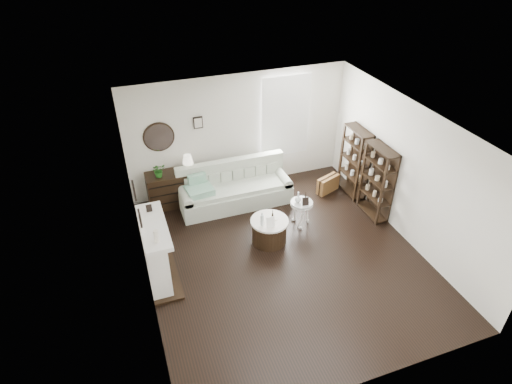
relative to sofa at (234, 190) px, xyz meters
name	(u,v)px	position (x,y,z in m)	size (l,w,h in m)	color
room	(270,119)	(1.07, 0.62, 1.28)	(5.50, 5.50, 5.50)	black
fireplace	(156,254)	(-1.98, -1.78, 0.22)	(0.50, 1.40, 1.84)	white
shelf_unit_far	(355,162)	(2.67, -0.53, 0.49)	(0.30, 0.80, 1.60)	black
shelf_unit_near	(377,182)	(2.67, -1.43, 0.49)	(0.30, 0.80, 1.60)	black
sofa	(234,190)	(0.00, 0.00, 0.00)	(2.45, 0.85, 0.95)	#B3BBA7
quilt	(200,190)	(-0.80, -0.12, 0.24)	(0.55, 0.45, 0.14)	#258961
suitcase	(328,184)	(2.17, -0.32, -0.12)	(0.58, 0.19, 0.39)	brown
dresser	(175,188)	(-1.24, 0.39, 0.08)	(1.19, 0.51, 0.79)	black
table_lamp	(188,163)	(-0.90, 0.39, 0.66)	(0.23, 0.23, 0.37)	beige
potted_plant	(159,170)	(-1.54, 0.35, 0.63)	(0.27, 0.23, 0.30)	#215E1B
drum_table	(269,231)	(0.24, -1.53, -0.05)	(0.74, 0.74, 0.51)	black
pedestal_table	(302,204)	(1.06, -1.24, 0.20)	(0.46, 0.46, 0.56)	silver
eiffel_drum	(273,214)	(0.32, -1.48, 0.30)	(0.12, 0.12, 0.20)	black
bottle_drum	(262,219)	(0.06, -1.61, 0.34)	(0.07, 0.07, 0.29)	silver
card_frame_drum	(271,222)	(0.19, -1.72, 0.30)	(0.16, 0.01, 0.21)	white
eiffel_ped	(305,196)	(1.15, -1.21, 0.34)	(0.11, 0.11, 0.19)	black
flask_ped	(298,197)	(0.98, -1.22, 0.37)	(0.13, 0.13, 0.25)	silver
card_frame_ped	(306,201)	(1.08, -1.36, 0.33)	(0.13, 0.01, 0.17)	black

